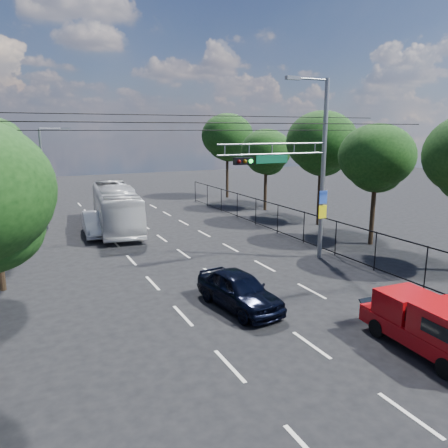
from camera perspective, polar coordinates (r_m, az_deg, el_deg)
ground at (r=15.16m, az=11.31°, el=-15.23°), size 120.00×120.00×0.00m
lane_markings at (r=26.90m, az=-6.83°, el=-2.79°), size 6.12×38.00×0.01m
signal_mast at (r=23.11m, az=10.50°, el=7.83°), size 6.43×0.39×9.50m
streetlight_left at (r=32.83m, az=-22.26°, el=6.09°), size 2.09×0.22×7.08m
utility_wires at (r=21.16m, az=-2.66°, el=13.03°), size 22.00×5.04×0.74m
fence_right at (r=28.41m, az=9.01°, el=0.09°), size 0.06×34.03×2.00m
tree_right_b at (r=27.76m, az=19.26°, el=7.68°), size 4.50×4.50×7.31m
tree_right_c at (r=32.62m, az=12.61°, el=9.83°), size 5.10×5.10×8.29m
tree_right_d at (r=38.20m, az=5.51°, el=9.04°), size 4.32×4.32×7.02m
tree_right_e at (r=45.28m, az=0.44°, el=10.95°), size 5.28×5.28×8.58m
red_pickup at (r=15.48m, az=25.43°, el=-11.82°), size 1.94×4.78×1.75m
navy_hatchback at (r=17.42m, az=1.98°, el=-8.59°), size 2.27×4.52×1.48m
white_bus at (r=32.01m, az=-13.96°, el=2.14°), size 3.78×11.20×3.06m
white_van at (r=30.42m, az=-16.29°, el=0.05°), size 1.97×4.81×1.55m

